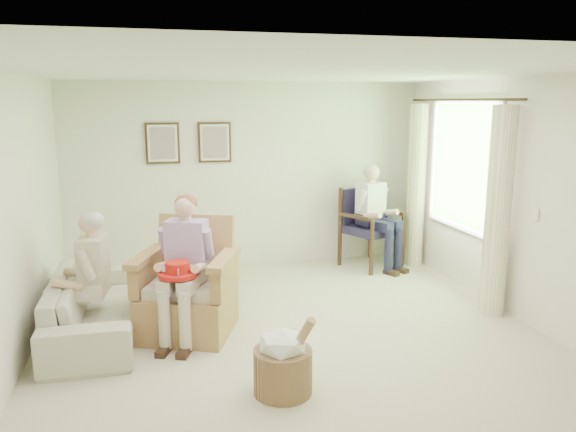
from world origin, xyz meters
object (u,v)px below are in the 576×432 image
(person_sofa, at_px, (89,269))
(red_hat, at_px, (178,271))
(wood_armchair, at_px, (369,223))
(wicker_armchair, at_px, (187,297))
(person_dark, at_px, (374,208))
(hatbox, at_px, (283,361))
(sofa, at_px, (94,305))
(person_wicker, at_px, (186,257))

(person_sofa, distance_m, red_hat, 0.92)
(wood_armchair, xyz_separation_m, red_hat, (-2.82, -2.20, 0.15))
(wood_armchair, bearing_deg, wicker_armchair, -171.39)
(person_dark, bearing_deg, hatbox, -149.11)
(wicker_armchair, distance_m, wood_armchair, 3.31)
(wood_armchair, bearing_deg, person_sofa, -179.41)
(sofa, height_order, person_dark, person_dark)
(person_sofa, xyz_separation_m, hatbox, (1.60, -1.50, -0.44))
(sofa, xyz_separation_m, person_wicker, (0.93, -0.34, 0.54))
(sofa, distance_m, person_dark, 3.99)
(wood_armchair, height_order, hatbox, wood_armchair)
(wood_armchair, xyz_separation_m, person_wicker, (-2.72, -2.02, 0.23))
(person_wicker, distance_m, red_hat, 0.22)
(wood_armchair, distance_m, hatbox, 3.91)
(wood_armchair, distance_m, red_hat, 3.58)
(wicker_armchair, height_order, person_wicker, person_wicker)
(wood_armchair, relative_size, person_sofa, 0.87)
(sofa, distance_m, red_hat, 1.08)
(person_wicker, distance_m, person_sofa, 0.96)
(sofa, distance_m, person_sofa, 0.44)
(wood_armchair, relative_size, red_hat, 2.98)
(sofa, relative_size, hatbox, 2.92)
(wood_armchair, distance_m, person_dark, 0.31)
(sofa, bearing_deg, person_wicker, -110.00)
(sofa, xyz_separation_m, red_hat, (0.83, -0.52, 0.46))
(person_sofa, bearing_deg, wicker_armchair, 94.33)
(wicker_armchair, distance_m, red_hat, 0.52)
(person_dark, distance_m, person_sofa, 4.00)
(wicker_armchair, xyz_separation_m, hatbox, (0.67, -1.45, -0.10))
(wicker_armchair, xyz_separation_m, wood_armchair, (2.72, 1.87, 0.23))
(wicker_armchair, relative_size, red_hat, 3.15)
(person_sofa, bearing_deg, hatbox, 54.41)
(person_sofa, bearing_deg, wood_armchair, 123.98)
(sofa, height_order, person_sofa, person_sofa)
(person_wicker, distance_m, hatbox, 1.56)
(person_dark, height_order, hatbox, person_dark)
(wood_armchair, bearing_deg, person_wicker, -169.26)
(wood_armchair, bearing_deg, hatbox, -147.64)
(person_dark, bearing_deg, wood_armchair, 64.19)
(person_wicker, bearing_deg, red_hat, -96.09)
(wicker_armchair, distance_m, person_dark, 3.24)
(wood_armchair, bearing_deg, sofa, 178.90)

